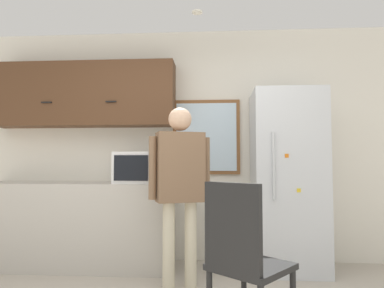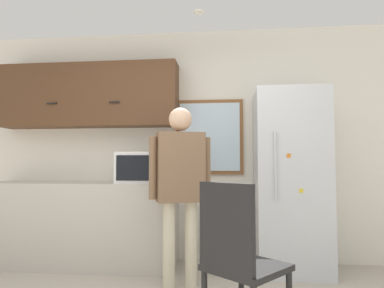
{
  "view_description": "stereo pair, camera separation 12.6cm",
  "coord_description": "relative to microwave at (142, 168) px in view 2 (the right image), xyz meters",
  "views": [
    {
      "loc": [
        0.37,
        -1.92,
        1.11
      ],
      "look_at": [
        0.17,
        1.15,
        1.29
      ],
      "focal_mm": 32.0,
      "sensor_mm": 36.0,
      "label": 1
    },
    {
      "loc": [
        0.5,
        -1.91,
        1.11
      ],
      "look_at": [
        0.17,
        1.15,
        1.29
      ],
      "focal_mm": 32.0,
      "sensor_mm": 36.0,
      "label": 2
    }
  ],
  "objects": [
    {
      "name": "back_wall",
      "position": [
        0.42,
        0.45,
        0.28
      ],
      "size": [
        6.0,
        0.06,
        2.7
      ],
      "color": "silver",
      "rests_on": "ground_plane"
    },
    {
      "name": "counter",
      "position": [
        -0.72,
        0.1,
        -0.62
      ],
      "size": [
        2.12,
        0.63,
        0.91
      ],
      "color": "#BCB7AD",
      "rests_on": "ground_plane"
    },
    {
      "name": "upper_cabinets",
      "position": [
        -0.72,
        0.27,
        0.84
      ],
      "size": [
        2.12,
        0.32,
        0.74
      ],
      "color": "#51331E"
    },
    {
      "name": "microwave",
      "position": [
        0.0,
        0.0,
        0.0
      ],
      "size": [
        0.49,
        0.41,
        0.33
      ],
      "color": "white",
      "rests_on": "counter"
    },
    {
      "name": "person",
      "position": [
        0.48,
        -0.46,
        -0.08
      ],
      "size": [
        0.55,
        0.35,
        1.63
      ],
      "rotation": [
        0.0,
        0.0,
        0.34
      ],
      "color": "beige",
      "rests_on": "ground_plane"
    },
    {
      "name": "refrigerator",
      "position": [
        1.57,
        0.1,
        -0.13
      ],
      "size": [
        0.72,
        0.65,
        1.89
      ],
      "color": "silver",
      "rests_on": "ground_plane"
    },
    {
      "name": "chair",
      "position": [
        0.97,
        -1.36,
        -0.53
      ],
      "size": [
        0.63,
        0.63,
        1.0
      ],
      "rotation": [
        0.0,
        0.0,
        2.45
      ],
      "color": "black",
      "rests_on": "ground_plane"
    },
    {
      "name": "window",
      "position": [
        0.7,
        0.4,
        0.36
      ],
      "size": [
        0.78,
        0.05,
        0.87
      ],
      "color": "brown"
    },
    {
      "name": "ceiling_light",
      "position": [
        0.62,
        -0.16,
        1.61
      ],
      "size": [
        0.11,
        0.11,
        0.01
      ],
      "color": "white"
    }
  ]
}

